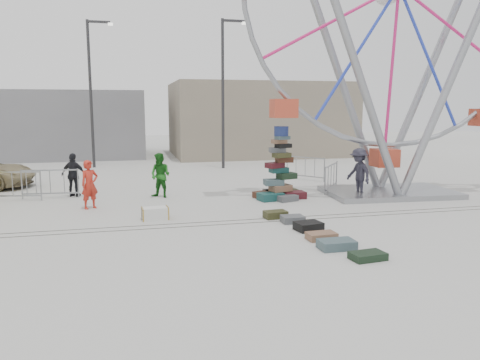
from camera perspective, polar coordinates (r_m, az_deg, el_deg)
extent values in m
plane|color=#9E9E99|center=(12.91, -3.53, -6.21)|extent=(90.00, 90.00, 0.00)
cube|color=#47443F|center=(13.48, -3.98, -5.54)|extent=(40.00, 0.04, 0.01)
cube|color=#47443F|center=(13.86, -4.26, -5.14)|extent=(40.00, 0.04, 0.01)
cube|color=gray|center=(33.56, 2.26, 7.42)|extent=(12.00, 8.00, 5.00)
cube|color=gray|center=(34.51, -20.12, 6.44)|extent=(10.00, 8.00, 4.40)
cylinder|color=#2D2D30|center=(25.80, -2.10, 10.32)|extent=(0.16, 0.16, 8.00)
cube|color=#2D2D30|center=(26.31, -0.80, 18.83)|extent=(1.20, 0.15, 0.12)
cube|color=silver|center=(26.44, 0.54, 18.57)|extent=(0.25, 0.25, 0.12)
cylinder|color=#2D2D30|center=(27.34, -17.73, 9.83)|extent=(0.16, 0.16, 8.00)
cube|color=#2D2D30|center=(27.68, -16.83, 17.98)|extent=(1.20, 0.15, 0.12)
cube|color=silver|center=(27.64, -15.52, 17.83)|extent=(0.25, 0.25, 0.12)
cube|color=#184847|center=(17.00, 3.74, -2.03)|extent=(0.97, 0.76, 0.28)
cube|color=#48131A|center=(17.45, 6.62, -1.82)|extent=(0.82, 0.58, 0.26)
cube|color=#432315|center=(17.49, 2.96, -1.79)|extent=(0.89, 0.76, 0.24)
cube|color=#393A1D|center=(17.92, 5.78, -1.53)|extent=(0.82, 0.61, 0.26)
cube|color=#54585B|center=(16.95, 5.71, -2.20)|extent=(0.85, 0.70, 0.22)
cube|color=black|center=(17.89, 4.07, -1.56)|extent=(0.74, 0.52, 0.24)
cube|color=brown|center=(17.32, 4.96, -0.97)|extent=(0.86, 0.69, 0.24)
cube|color=#435B60|center=(17.19, 4.12, -0.27)|extent=(0.71, 0.50, 0.22)
cube|color=black|center=(17.34, 5.72, 0.52)|extent=(0.77, 0.62, 0.22)
cube|color=#184847|center=(17.36, 4.75, 1.23)|extent=(0.69, 0.50, 0.20)
cube|color=#48131A|center=(17.20, 4.26, 1.82)|extent=(0.75, 0.64, 0.20)
cube|color=#432315|center=(17.29, 5.41, 2.49)|extent=(0.60, 0.41, 0.20)
cube|color=#393A1D|center=(17.10, 5.10, 3.05)|extent=(0.69, 0.55, 0.17)
cube|color=#54585B|center=(17.16, 4.57, 3.66)|extent=(0.58, 0.42, 0.17)
cube|color=black|center=(17.16, 5.29, 4.19)|extent=(0.63, 0.51, 0.15)
cube|color=brown|center=(17.13, 4.80, 4.70)|extent=(0.54, 0.38, 0.15)
cube|color=#435B60|center=(17.09, 5.19, 5.15)|extent=(0.58, 0.47, 0.13)
cylinder|color=navy|center=(17.09, 5.06, 5.96)|extent=(0.52, 0.52, 0.35)
cube|color=gray|center=(18.97, 17.68, -1.43)|extent=(4.98, 3.20, 0.19)
cylinder|color=gray|center=(17.24, 15.00, 10.20)|extent=(3.35, 0.51, 7.79)
cylinder|color=gray|center=(18.72, 23.70, 9.63)|extent=(3.35, 0.51, 7.79)
cylinder|color=gray|center=(18.82, 12.78, 10.15)|extent=(3.35, 0.51, 7.79)
cylinder|color=gray|center=(20.19, 20.98, 9.69)|extent=(3.35, 0.51, 7.79)
cube|color=#B63D27|center=(18.78, 17.88, 2.60)|extent=(0.92, 0.92, 0.67)
cube|color=silver|center=(14.35, -10.32, -4.03)|extent=(0.81, 0.51, 0.37)
cube|color=#393A1D|center=(14.35, 4.34, -4.21)|extent=(0.72, 0.51, 0.22)
cube|color=#54585B|center=(13.84, 6.43, -4.77)|extent=(0.65, 0.51, 0.21)
cube|color=black|center=(13.03, 8.34, -5.59)|extent=(0.79, 0.67, 0.24)
cube|color=brown|center=(12.21, 9.90, -6.75)|extent=(0.77, 0.49, 0.19)
cube|color=#435B60|center=(11.50, 11.71, -7.70)|extent=(0.87, 0.54, 0.22)
cube|color=black|center=(10.90, 15.31, -8.92)|extent=(0.82, 0.56, 0.17)
imported|color=#B52619|center=(16.28, -17.86, -0.53)|extent=(0.71, 0.63, 1.63)
imported|color=#185E17|center=(17.68, -9.68, 0.56)|extent=(1.03, 1.00, 1.67)
imported|color=black|center=(18.70, -19.61, 0.59)|extent=(1.04, 0.73, 1.65)
imported|color=#252430|center=(18.05, 14.26, 0.86)|extent=(0.90, 1.30, 1.84)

